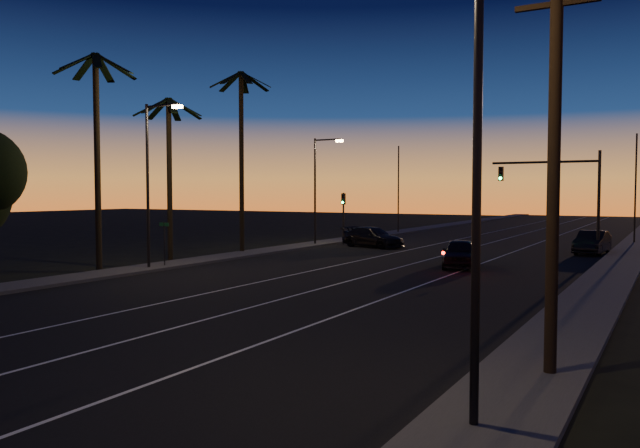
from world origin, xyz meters
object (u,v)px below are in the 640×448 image
Objects in this scene: utility_pole at (554,144)px; signal_mast at (561,184)px; cross_car at (373,237)px; lead_car at (460,253)px; right_car at (592,242)px.

utility_pole reaches higher than signal_mast.
signal_mast is 14.08m from cross_car.
utility_pole is 34.26m from cross_car.
cross_car is (-13.45, -1.14, -4.00)m from signal_mast.
cross_car is (-9.75, 9.26, -0.03)m from lead_car.
lead_car is (-3.70, -10.41, -3.97)m from signal_mast.
cross_car is at bearing -170.50° from right_car.
signal_mast is (-4.46, 29.99, -0.53)m from utility_pole.
utility_pole reaches higher than lead_car.
lead_car is 13.07m from right_car.
cross_car is at bearing 121.84° from utility_pole.
utility_pole reaches higher than cross_car.
lead_car is at bearing -43.53° from cross_car.
lead_car reaches higher than right_car.
signal_mast is 11.74m from lead_car.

